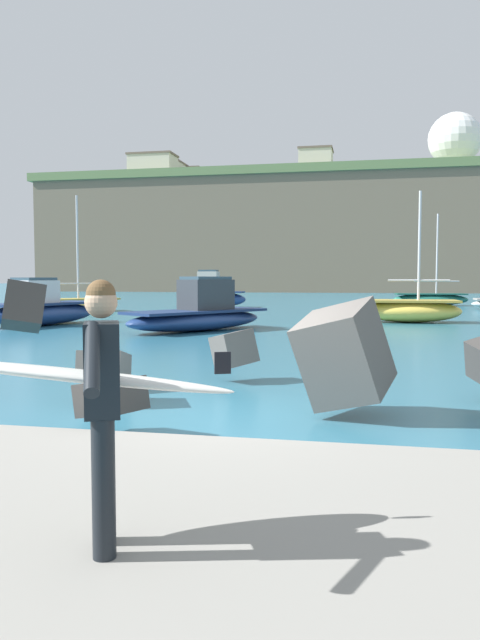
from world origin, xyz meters
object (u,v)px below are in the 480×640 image
boat_near_right (84,304)px  station_building_east (170,175)px  boat_far_centre (199,314)px  station_building_annex (316,163)px  surfer_with_board (97,391)px  station_building_west (153,168)px  radar_dome (455,142)px  station_building_central (188,181)px  boat_near_left (411,310)px  boat_far_left (212,295)px  boat_mid_right (431,299)px  boat_mid_centre (41,310)px

boat_near_right → station_building_east: bearing=103.9°
boat_far_centre → station_building_annex: 77.83m
surfer_with_board → station_building_west: bearing=109.4°
radar_dome → station_building_central: radar_dome is taller
boat_near_left → boat_far_left: (-12.49, 12.56, 0.25)m
station_building_west → surfer_with_board: bearing=-70.6°
station_building_annex → station_building_east: bearing=165.3°
surfer_with_board → boat_mid_right: (6.21, 43.28, -0.76)m
station_building_east → station_building_annex: bearing=-14.7°
station_building_central → station_building_east: bearing=-107.3°
boat_mid_centre → station_building_west: size_ratio=0.82×
station_building_east → station_building_annex: (26.05, -6.85, -0.12)m
boat_far_left → boat_far_centre: 19.21m
boat_near_right → station_building_central: bearing=101.8°
surfer_with_board → station_building_central: station_building_central is taller
boat_far_left → station_building_east: station_building_east is taller
boat_mid_centre → station_building_annex: bearing=85.8°
station_building_annex → station_building_central: bearing=153.6°
boat_near_left → station_building_annex: 72.57m
surfer_with_board → boat_near_left: 25.63m
radar_dome → station_building_central: size_ratio=1.99×
boat_mid_right → boat_far_centre: bearing=-114.2°
surfer_with_board → station_building_annex: 96.60m
boat_near_right → boat_mid_centre: size_ratio=1.14×
boat_mid_centre → station_building_east: station_building_east is taller
station_building_west → station_building_annex: 26.27m
boat_mid_right → station_building_east: station_building_east is taller
boat_mid_centre → station_building_central: 90.35m
surfer_with_board → boat_near_right: (-15.05, 30.81, -0.80)m
boat_mid_centre → station_building_east: bearing=104.3°
boat_far_centre → station_building_central: bearing=106.7°
station_building_annex → boat_far_centre: bearing=-88.6°
boat_far_left → radar_dome: size_ratio=0.40×
surfer_with_board → boat_mid_right: boat_mid_right is taller
station_building_central → boat_near_right: bearing=-78.2°
boat_near_left → boat_near_right: bearing=163.7°
surfer_with_board → station_building_west: size_ratio=0.28×
station_building_central → station_building_east: size_ratio=0.69×
boat_near_left → station_building_east: station_building_east is taller
boat_mid_centre → radar_dome: 91.81m
boat_mid_right → radar_dome: 66.65m
boat_near_left → boat_mid_centre: 16.38m
station_building_east → boat_mid_right: bearing=-56.3°
boat_mid_centre → boat_far_centre: 7.46m
boat_near_right → station_building_east: station_building_east is taller
boat_near_left → radar_dome: 83.79m
station_building_west → boat_far_centre: bearing=-69.2°
boat_mid_centre → boat_near_right: bearing=106.5°
station_building_east → radar_dome: bearing=4.1°
boat_far_centre → radar_dome: 91.11m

